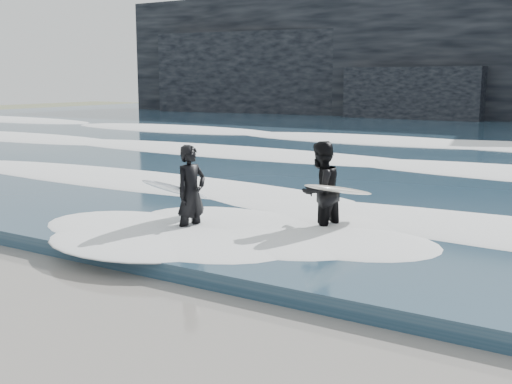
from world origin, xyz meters
TOP-DOWN VIEW (x-y plane):
  - sea at (0.00, 29.00)m, footprint 90.00×52.00m
  - foam_near at (0.00, 9.00)m, footprint 60.00×3.20m
  - foam_mid at (0.00, 16.00)m, footprint 60.00×4.00m
  - foam_far at (0.00, 25.00)m, footprint 60.00×4.80m
  - surfer_left at (-0.33, 5.25)m, footprint 1.10×2.24m
  - surfer_right at (1.90, 6.70)m, footprint 1.36×2.29m

SIDE VIEW (x-z plane):
  - sea at x=0.00m, z-range 0.00..0.30m
  - foam_near at x=0.00m, z-range 0.30..0.50m
  - foam_mid at x=0.00m, z-range 0.30..0.54m
  - foam_far at x=0.00m, z-range 0.30..0.60m
  - surfer_left at x=-0.33m, z-range 0.01..1.95m
  - surfer_right at x=1.90m, z-range 0.01..2.01m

